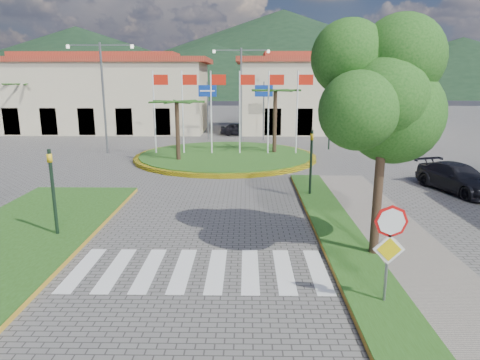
{
  "coord_description": "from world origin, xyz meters",
  "views": [
    {
      "loc": [
        1.48,
        -7.66,
        5.55
      ],
      "look_at": [
        1.24,
        8.0,
        1.79
      ],
      "focal_mm": 32.0,
      "sensor_mm": 36.0,
      "label": 1
    }
  ],
  "objects_px": {
    "deciduous_tree": "(386,91)",
    "car_side_right": "(458,178)",
    "car_dark_a": "(239,129)",
    "white_van": "(94,126)",
    "car_dark_b": "(260,126)",
    "stop_sign": "(390,240)",
    "roundabout_island": "(226,156)"
  },
  "relations": [
    {
      "from": "stop_sign",
      "to": "car_dark_a",
      "type": "height_order",
      "value": "stop_sign"
    },
    {
      "from": "roundabout_island",
      "to": "deciduous_tree",
      "type": "distance_m",
      "value": 18.55
    },
    {
      "from": "stop_sign",
      "to": "car_dark_b",
      "type": "distance_m",
      "value": 35.08
    },
    {
      "from": "stop_sign",
      "to": "white_van",
      "type": "height_order",
      "value": "stop_sign"
    },
    {
      "from": "stop_sign",
      "to": "white_van",
      "type": "relative_size",
      "value": 0.56
    },
    {
      "from": "deciduous_tree",
      "to": "roundabout_island",
      "type": "bearing_deg",
      "value": 107.91
    },
    {
      "from": "roundabout_island",
      "to": "car_side_right",
      "type": "bearing_deg",
      "value": -36.39
    },
    {
      "from": "stop_sign",
      "to": "car_dark_a",
      "type": "relative_size",
      "value": 0.75
    },
    {
      "from": "stop_sign",
      "to": "car_dark_b",
      "type": "xyz_separation_m",
      "value": [
        -1.99,
        35.01,
        -1.15
      ]
    },
    {
      "from": "stop_sign",
      "to": "white_van",
      "type": "xyz_separation_m",
      "value": [
        -19.38,
        34.8,
        -1.13
      ]
    },
    {
      "from": "roundabout_island",
      "to": "car_dark_a",
      "type": "bearing_deg",
      "value": 86.75
    },
    {
      "from": "deciduous_tree",
      "to": "car_side_right",
      "type": "xyz_separation_m",
      "value": [
        6.5,
        8.16,
        -4.49
      ]
    },
    {
      "from": "stop_sign",
      "to": "car_dark_b",
      "type": "bearing_deg",
      "value": 93.26
    },
    {
      "from": "car_dark_a",
      "to": "car_side_right",
      "type": "distance_m",
      "value": 24.02
    },
    {
      "from": "white_van",
      "to": "car_dark_b",
      "type": "bearing_deg",
      "value": -81.78
    },
    {
      "from": "car_dark_a",
      "to": "white_van",
      "type": "bearing_deg",
      "value": 85.46
    },
    {
      "from": "stop_sign",
      "to": "deciduous_tree",
      "type": "height_order",
      "value": "deciduous_tree"
    },
    {
      "from": "stop_sign",
      "to": "car_dark_b",
      "type": "relative_size",
      "value": 0.69
    },
    {
      "from": "white_van",
      "to": "car_dark_a",
      "type": "xyz_separation_m",
      "value": [
        15.19,
        -2.41,
        -0.06
      ]
    },
    {
      "from": "car_side_right",
      "to": "stop_sign",
      "type": "bearing_deg",
      "value": -138.8
    },
    {
      "from": "car_dark_a",
      "to": "car_dark_b",
      "type": "xyz_separation_m",
      "value": [
        2.2,
        2.61,
        0.03
      ]
    },
    {
      "from": "deciduous_tree",
      "to": "car_dark_b",
      "type": "relative_size",
      "value": 1.76
    },
    {
      "from": "white_van",
      "to": "car_dark_a",
      "type": "distance_m",
      "value": 15.38
    },
    {
      "from": "car_dark_a",
      "to": "car_dark_b",
      "type": "relative_size",
      "value": 0.91
    },
    {
      "from": "car_dark_a",
      "to": "car_side_right",
      "type": "relative_size",
      "value": 0.74
    },
    {
      "from": "white_van",
      "to": "stop_sign",
      "type": "bearing_deg",
      "value": -143.34
    },
    {
      "from": "car_dark_b",
      "to": "car_side_right",
      "type": "height_order",
      "value": "car_side_right"
    },
    {
      "from": "car_side_right",
      "to": "deciduous_tree",
      "type": "bearing_deg",
      "value": -144.96
    },
    {
      "from": "white_van",
      "to": "car_dark_b",
      "type": "distance_m",
      "value": 17.39
    },
    {
      "from": "car_dark_a",
      "to": "car_side_right",
      "type": "xyz_separation_m",
      "value": [
        11.29,
        -21.2,
        0.09
      ]
    },
    {
      "from": "stop_sign",
      "to": "deciduous_tree",
      "type": "xyz_separation_m",
      "value": [
        0.6,
        3.04,
        3.38
      ]
    },
    {
      "from": "white_van",
      "to": "deciduous_tree",
      "type": "bearing_deg",
      "value": -140.28
    }
  ]
}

